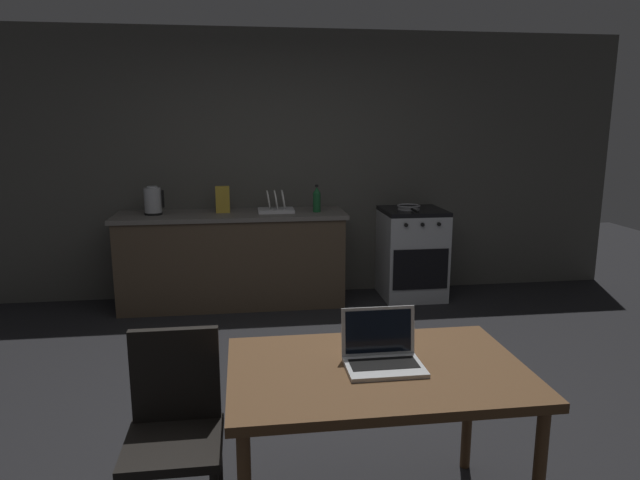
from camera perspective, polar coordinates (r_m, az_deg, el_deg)
name	(u,v)px	position (r m, az deg, el deg)	size (l,w,h in m)	color
ground_plane	(316,421)	(3.54, -0.38, -17.71)	(12.00, 12.00, 0.00)	black
back_wall	(311,165)	(5.78, -0.89, 7.52)	(6.40, 0.10, 2.62)	#4E4C47
kitchen_counter	(233,259)	(5.53, -8.77, -1.86)	(2.16, 0.64, 0.90)	#4C3D2D
stove_oven	(412,253)	(5.77, 9.19, -1.32)	(0.60, 0.62, 0.90)	#B7BABF
dining_table	(377,383)	(2.47, 5.74, -14.14)	(1.24, 0.81, 0.74)	brown
chair	(175,421)	(2.60, -14.38, -17.20)	(0.40, 0.40, 0.88)	black
laptop	(382,355)	(2.44, 6.29, -11.41)	(0.32, 0.25, 0.23)	silver
electric_kettle	(153,201)	(5.48, -16.44, 3.78)	(0.18, 0.16, 0.27)	black
bottle	(317,199)	(5.42, -0.33, 4.12)	(0.07, 0.07, 0.26)	#19592D
frying_pan	(409,207)	(5.64, 8.93, 3.29)	(0.23, 0.40, 0.05)	gray
cereal_box	(223,200)	(5.44, -9.75, 4.03)	(0.13, 0.05, 0.25)	gold
dish_rack	(276,207)	(5.44, -4.45, 3.32)	(0.34, 0.26, 0.21)	silver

